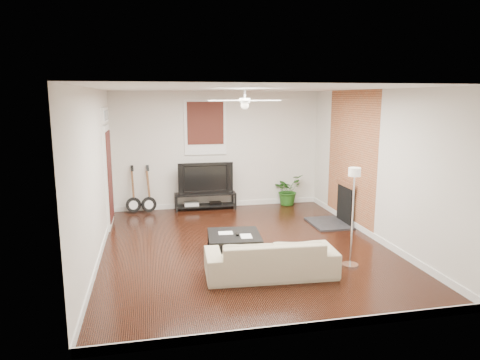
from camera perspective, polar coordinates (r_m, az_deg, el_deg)
The scene contains 14 objects.
room at distance 7.60m, azimuth 0.62°, elevation 1.30°, with size 5.01×6.01×2.81m.
brick_accent at distance 9.36m, azimuth 14.32°, elevation 2.76°, with size 0.02×2.20×2.80m, color #A95C36.
fireplace at distance 9.41m, azimuth 12.48°, elevation -2.94°, with size 0.80×1.10×0.92m, color black.
window_back at distance 10.40m, azimuth -4.55°, elevation 6.88°, with size 1.00×0.06×1.30m, color #3E1B11.
door_left at distance 9.36m, azimuth -16.86°, elevation 1.71°, with size 0.08×1.00×2.50m, color white.
tv_stand at distance 10.47m, azimuth -4.55°, elevation -2.78°, with size 1.45×0.39×0.40m, color black.
tv at distance 10.37m, azimuth -4.61°, elevation 0.34°, with size 1.29×0.17×0.75m, color black.
coffee_table at distance 7.49m, azimuth -0.77°, elevation -8.47°, with size 0.87×0.87×0.37m, color black.
sofa at distance 6.66m, azimuth 4.04°, elevation -10.05°, with size 1.96×0.77×0.57m, color tan.
floor_lamp at distance 7.07m, azimuth 14.50°, elevation -4.77°, with size 0.26×0.26×1.60m, color white, non-canonical shape.
potted_plant at distance 10.91m, azimuth 6.27°, elevation -1.29°, with size 0.69×0.59×0.76m, color #225819.
guitar_left at distance 10.29m, azimuth -13.87°, elevation -1.24°, with size 0.35×0.25×1.13m, color black, non-canonical shape.
guitar_right at distance 10.25m, azimuth -11.92°, elevation -1.20°, with size 0.35×0.25×1.13m, color black, non-canonical shape.
ceiling_fan at distance 7.49m, azimuth 0.64°, elevation 10.38°, with size 1.24×1.24×0.32m, color white, non-canonical shape.
Camera 1 is at (-1.61, -7.32, 2.65)m, focal length 32.56 mm.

